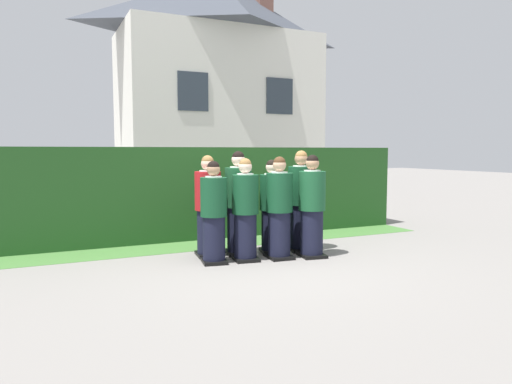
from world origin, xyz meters
TOP-DOWN VIEW (x-y plane):
  - ground_plane at (0.00, 0.00)m, footprint 60.00×60.00m
  - student_front_row_0 at (-0.76, 0.11)m, footprint 0.43×0.53m
  - student_front_row_1 at (-0.26, 0.07)m, footprint 0.43×0.53m
  - student_front_row_2 at (0.29, -0.03)m, footprint 0.42×0.53m
  - student_front_row_3 at (0.81, -0.15)m, footprint 0.44×0.52m
  - student_in_red_blazer at (-0.69, 0.61)m, footprint 0.43×0.51m
  - student_rear_row_1 at (-0.19, 0.52)m, footprint 0.49×0.56m
  - student_rear_row_2 at (0.37, 0.40)m, footprint 0.45×0.52m
  - student_rear_row_3 at (0.90, 0.34)m, footprint 0.49×0.56m
  - hedge at (0.00, 2.26)m, footprint 8.19×0.70m
  - school_building_main at (2.30, 8.24)m, footprint 6.54×3.74m
  - lawn_strip at (0.00, 1.46)m, footprint 8.19×0.90m

SIDE VIEW (x-z plane):
  - ground_plane at x=0.00m, z-range 0.00..0.00m
  - lawn_strip at x=0.00m, z-range 0.00..0.01m
  - student_front_row_0 at x=-0.76m, z-range -0.04..1.52m
  - student_rear_row_2 at x=0.37m, z-range -0.04..1.53m
  - student_front_row_1 at x=-0.26m, z-range -0.04..1.56m
  - student_front_row_2 at x=0.29m, z-range -0.04..1.58m
  - student_in_red_blazer at x=-0.69m, z-range -0.04..1.60m
  - student_front_row_3 at x=0.81m, z-range -0.04..1.61m
  - student_rear_row_1 at x=-0.19m, z-range -0.04..1.67m
  - student_rear_row_3 at x=0.90m, z-range -0.04..1.68m
  - hedge at x=0.00m, z-range 0.00..1.78m
  - school_building_main at x=2.30m, z-range 0.09..7.41m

